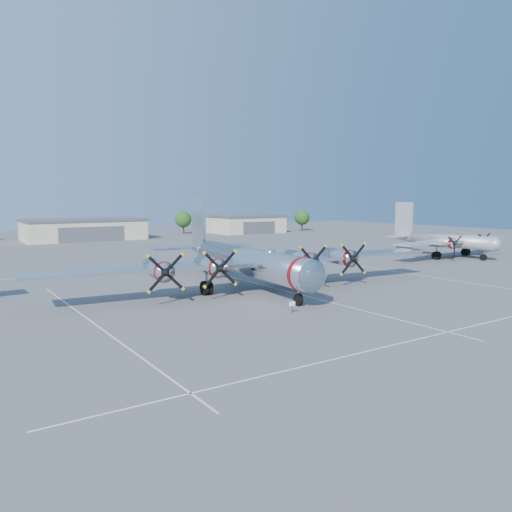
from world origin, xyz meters
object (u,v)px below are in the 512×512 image
tree_far_east (302,218)px  info_placard (292,305)px  twin_engine_east (445,257)px  tree_east (183,219)px  hangar_east (246,224)px  main_bomber_b29 (245,287)px  hangar_center (84,229)px

tree_far_east → info_placard: bearing=-129.4°
twin_engine_east → info_placard: twin_engine_east is taller
info_placard → tree_east: bearing=77.0°
hangar_east → info_placard: bearing=-120.4°
tree_east → main_bomber_b29: (-32.63, -84.84, -4.22)m
hangar_east → main_bomber_b29: hangar_east is taller
hangar_east → tree_east: bearing=161.5°
tree_east → tree_far_east: bearing=-11.9°
hangar_center → tree_east: size_ratio=4.31×
hangar_east → tree_far_east: size_ratio=3.10×
hangar_east → hangar_center: bearing=-180.0°
hangar_east → tree_east: 19.04m
hangar_east → tree_far_east: (20.00, -1.96, 1.51)m
main_bomber_b29 → twin_engine_east: size_ratio=1.58×
tree_far_east → info_placard: 117.04m
tree_east → hangar_east: bearing=-18.5°
main_bomber_b29 → info_placard: bearing=-99.6°
twin_engine_east → hangar_center: bearing=116.1°
main_bomber_b29 → twin_engine_east: main_bomber_b29 is taller
tree_east → tree_far_east: (38.00, -8.00, 0.00)m
tree_far_east → info_placard: (-74.22, -90.44, -3.43)m
twin_engine_east → info_placard: bearing=-163.0°
main_bomber_b29 → twin_engine_east: (46.00, 6.18, 0.00)m
hangar_east → main_bomber_b29: size_ratio=0.43×
hangar_east → tree_far_east: bearing=-5.6°
hangar_center → hangar_east: bearing=0.0°
main_bomber_b29 → info_placard: (-3.60, -13.59, 0.79)m
hangar_center → main_bomber_b29: bearing=-91.9°
main_bomber_b29 → twin_engine_east: bearing=12.9°
main_bomber_b29 → info_placard: 14.08m
hangar_east → tree_far_east: 20.15m
hangar_east → tree_far_east: tree_far_east is taller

